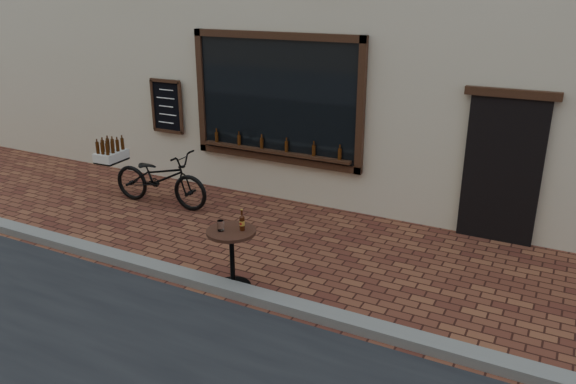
% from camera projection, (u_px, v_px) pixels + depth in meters
% --- Properties ---
extents(ground, '(90.00, 90.00, 0.00)m').
position_uv_depth(ground, '(279.00, 317.00, 6.63)').
color(ground, '#4F2219').
rests_on(ground, ground).
extents(kerb, '(90.00, 0.25, 0.12)m').
position_uv_depth(kerb, '(286.00, 305.00, 6.77)').
color(kerb, slate).
rests_on(kerb, ground).
extents(cargo_bicycle, '(2.23, 0.76, 1.07)m').
position_uv_depth(cargo_bicycle, '(158.00, 177.00, 9.89)').
color(cargo_bicycle, black).
rests_on(cargo_bicycle, ground).
extents(bistro_table, '(0.63, 0.63, 1.08)m').
position_uv_depth(bistro_table, '(232.00, 247.00, 7.09)').
color(bistro_table, black).
rests_on(bistro_table, ground).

